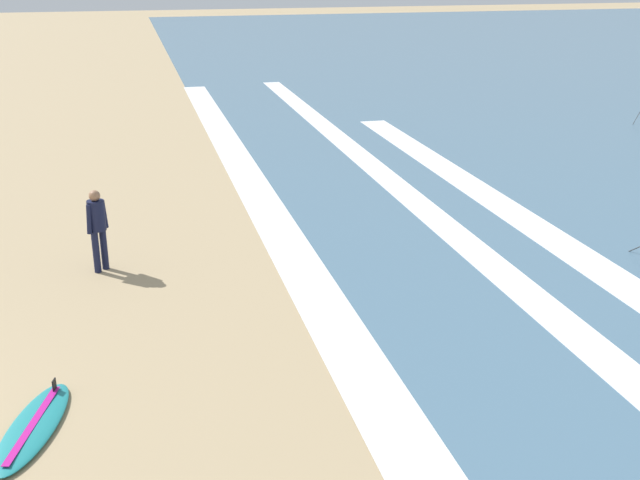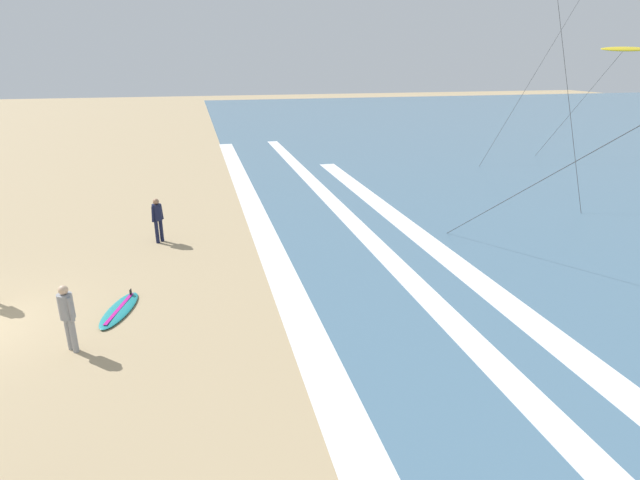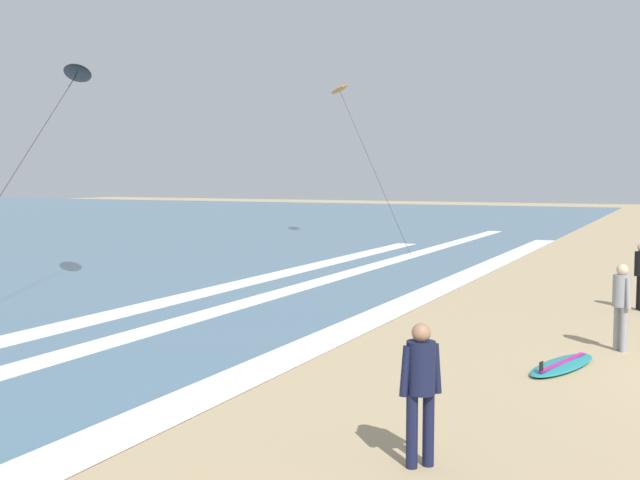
% 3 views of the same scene
% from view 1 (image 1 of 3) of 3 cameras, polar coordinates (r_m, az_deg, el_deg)
% --- Properties ---
extents(wave_foam_shoreline, '(53.13, 0.94, 0.01)m').
position_cam_1_polar(wave_foam_shoreline, '(11.44, 3.18, -9.69)').
color(wave_foam_shoreline, white).
rests_on(wave_foam_shoreline, ocean_surface).
extents(surfer_left_near, '(0.42, 0.43, 1.60)m').
position_cam_1_polar(surfer_left_near, '(15.21, -15.97, 1.19)').
color(surfer_left_near, '#141938').
rests_on(surfer_left_near, ground).
extents(surfboard_right_spare, '(2.18, 1.13, 0.25)m').
position_cam_1_polar(surfboard_right_spare, '(10.85, -20.21, -12.67)').
color(surfboard_right_spare, teal).
rests_on(surfboard_right_spare, ground).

